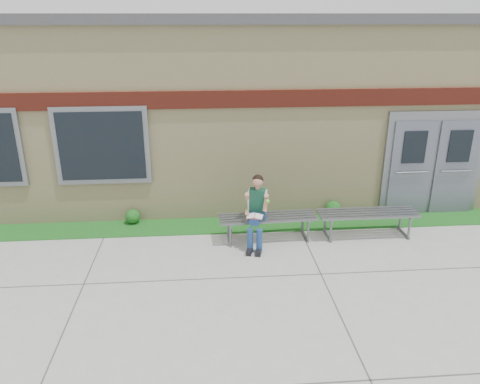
{
  "coord_description": "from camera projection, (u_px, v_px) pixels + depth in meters",
  "views": [
    {
      "loc": [
        -0.95,
        -6.37,
        4.2
      ],
      "look_at": [
        -0.3,
        1.7,
        1.1
      ],
      "focal_mm": 35.0,
      "sensor_mm": 36.0,
      "label": 1
    }
  ],
  "objects": [
    {
      "name": "bench_right",
      "position": [
        367.0,
        217.0,
        9.31
      ],
      "size": [
        1.98,
        0.55,
        0.51
      ],
      "rotation": [
        0.0,
        0.0,
        0.0
      ],
      "color": "slate",
      "rests_on": "ground"
    },
    {
      "name": "ground",
      "position": [
        267.0,
        293.0,
        7.5
      ],
      "size": [
        80.0,
        80.0,
        0.0
      ],
      "primitive_type": "plane",
      "color": "#9E9E99",
      "rests_on": "ground"
    },
    {
      "name": "girl",
      "position": [
        257.0,
        209.0,
        8.83
      ],
      "size": [
        0.51,
        0.84,
        1.38
      ],
      "rotation": [
        0.0,
        0.0,
        -0.25
      ],
      "color": "navy",
      "rests_on": "ground"
    },
    {
      "name": "school_building",
      "position": [
        238.0,
        98.0,
        12.33
      ],
      "size": [
        16.2,
        6.22,
        4.2
      ],
      "color": "beige",
      "rests_on": "ground"
    },
    {
      "name": "shrub_east",
      "position": [
        333.0,
        209.0,
        10.22
      ],
      "size": [
        0.35,
        0.35,
        0.35
      ],
      "primitive_type": "sphere",
      "color": "#165419",
      "rests_on": "grass_strip"
    },
    {
      "name": "bench_left",
      "position": [
        268.0,
        221.0,
        9.17
      ],
      "size": [
        1.93,
        0.62,
        0.5
      ],
      "rotation": [
        0.0,
        0.0,
        0.05
      ],
      "color": "slate",
      "rests_on": "ground"
    },
    {
      "name": "grass_strip",
      "position": [
        251.0,
        224.0,
        9.92
      ],
      "size": [
        16.0,
        0.8,
        0.02
      ],
      "primitive_type": "cube",
      "color": "#165419",
      "rests_on": "ground"
    },
    {
      "name": "shrub_mid",
      "position": [
        133.0,
        216.0,
        9.91
      ],
      "size": [
        0.3,
        0.3,
        0.3
      ],
      "primitive_type": "sphere",
      "color": "#165419",
      "rests_on": "grass_strip"
    }
  ]
}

